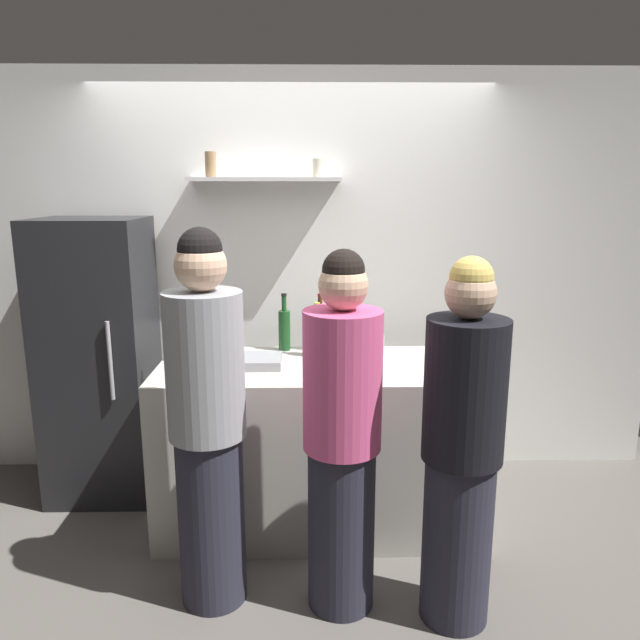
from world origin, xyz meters
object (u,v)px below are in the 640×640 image
at_px(wine_bottle_green_glass, 284,329).
at_px(person_blonde, 462,450).
at_px(refrigerator, 99,360).
at_px(baking_pan, 250,361).
at_px(wine_bottle_amber_glass, 320,329).
at_px(water_bottle_plastic, 376,352).
at_px(utensil_holder, 346,367).
at_px(person_grey_hoodie, 208,425).
at_px(person_pink_top, 342,439).
at_px(wine_bottle_pale_glass, 181,341).
at_px(wine_bottle_dark_glass, 317,336).

relative_size(wine_bottle_green_glass, person_blonde, 0.21).
relative_size(refrigerator, baking_pan, 5.01).
relative_size(wine_bottle_amber_glass, water_bottle_plastic, 1.45).
bearing_deg(utensil_holder, person_blonde, -51.09).
bearing_deg(refrigerator, person_grey_hoodie, -51.40).
xyz_separation_m(water_bottle_plastic, person_pink_top, (-0.21, -0.59, -0.23)).
relative_size(utensil_holder, wine_bottle_amber_glass, 0.63).
bearing_deg(person_grey_hoodie, wine_bottle_pale_glass, -85.52).
height_order(wine_bottle_green_glass, wine_bottle_dark_glass, wine_bottle_green_glass).
bearing_deg(wine_bottle_dark_glass, person_blonde, -58.41).
height_order(refrigerator, wine_bottle_green_glass, refrigerator).
bearing_deg(wine_bottle_pale_glass, utensil_holder, -20.12).
bearing_deg(refrigerator, person_pink_top, -37.42).
bearing_deg(wine_bottle_amber_glass, water_bottle_plastic, -55.42).
relative_size(refrigerator, person_blonde, 1.05).
bearing_deg(wine_bottle_pale_glass, wine_bottle_dark_glass, 5.93).
height_order(utensil_holder, person_pink_top, person_pink_top).
bearing_deg(wine_bottle_dark_glass, wine_bottle_green_glass, 144.48).
bearing_deg(wine_bottle_green_glass, wine_bottle_amber_glass, -2.40).
xyz_separation_m(wine_bottle_amber_glass, wine_bottle_pale_glass, (-0.77, -0.21, -0.02)).
bearing_deg(person_grey_hoodie, water_bottle_plastic, -160.75).
bearing_deg(baking_pan, refrigerator, 157.73).
distance_m(utensil_holder, person_grey_hoodie, 0.77).
relative_size(refrigerator, wine_bottle_green_glass, 5.01).
height_order(wine_bottle_green_glass, person_grey_hoodie, person_grey_hoodie).
xyz_separation_m(wine_bottle_dark_glass, person_pink_top, (0.10, -0.87, -0.24)).
relative_size(wine_bottle_pale_glass, person_blonde, 0.18).
bearing_deg(person_grey_hoodie, person_pink_top, 160.50).
bearing_deg(wine_bottle_dark_glass, person_pink_top, -83.61).
height_order(utensil_holder, wine_bottle_dark_glass, wine_bottle_dark_glass).
height_order(person_grey_hoodie, person_pink_top, person_grey_hoodie).
height_order(person_grey_hoodie, person_blonde, person_grey_hoodie).
height_order(baking_pan, wine_bottle_green_glass, wine_bottle_green_glass).
height_order(refrigerator, person_blonde, refrigerator).
bearing_deg(wine_bottle_amber_glass, wine_bottle_pale_glass, -165.12).
bearing_deg(person_blonde, person_pink_top, 144.01).
bearing_deg(baking_pan, utensil_holder, -23.91).
distance_m(baking_pan, person_grey_hoodie, 0.66).
relative_size(person_grey_hoodie, person_blonde, 1.06).
relative_size(refrigerator, water_bottle_plastic, 7.21).
distance_m(utensil_holder, wine_bottle_pale_glass, 0.95).
distance_m(baking_pan, person_blonde, 1.26).
bearing_deg(wine_bottle_pale_glass, water_bottle_plastic, -11.15).
bearing_deg(baking_pan, wine_bottle_dark_glass, 26.55).
bearing_deg(person_grey_hoodie, person_blonde, 157.55).
height_order(wine_bottle_pale_glass, wine_bottle_dark_glass, wine_bottle_dark_glass).
bearing_deg(person_grey_hoodie, refrigerator, -66.22).
xyz_separation_m(wine_bottle_green_glass, wine_bottle_amber_glass, (0.21, -0.01, 0.00)).
bearing_deg(refrigerator, water_bottle_plastic, -16.97).
bearing_deg(person_pink_top, person_grey_hoodie, -139.77).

